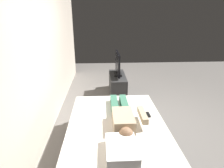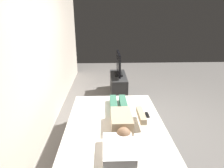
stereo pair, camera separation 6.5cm
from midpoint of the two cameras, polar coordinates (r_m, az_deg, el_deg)
ground_plane at (r=3.74m, az=8.09°, el=-12.29°), size 10.00×10.00×0.00m
back_wall at (r=3.70m, az=-18.28°, el=9.87°), size 6.40×0.10×2.80m
bed at (r=2.94m, az=1.58°, el=-15.91°), size 1.97×1.44×0.54m
pillow at (r=2.21m, az=2.84°, el=-18.92°), size 0.48×0.34×0.12m
person at (r=2.78m, az=3.56°, el=-9.50°), size 1.26×0.46×0.18m
remote at (r=3.01m, az=11.04°, el=-8.98°), size 0.15×0.04×0.02m
tv_stand at (r=5.07m, az=2.24°, el=-0.06°), size 1.10×0.40×0.50m
tv at (r=4.91m, az=2.33°, el=5.81°), size 0.88×0.20×0.59m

